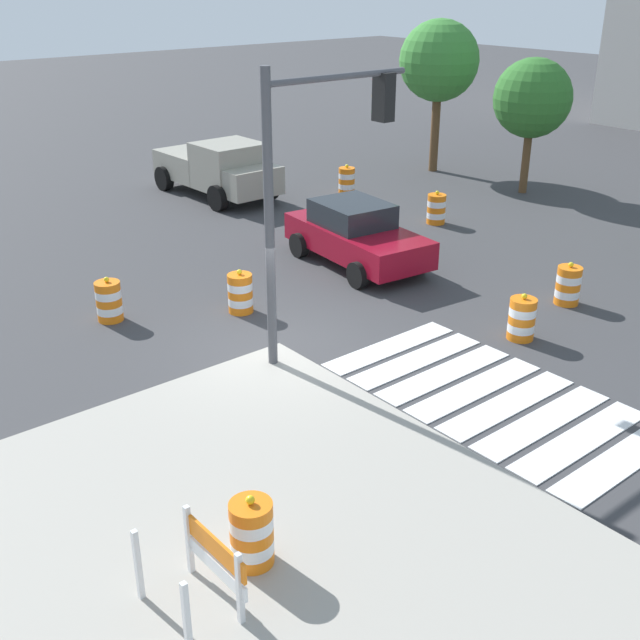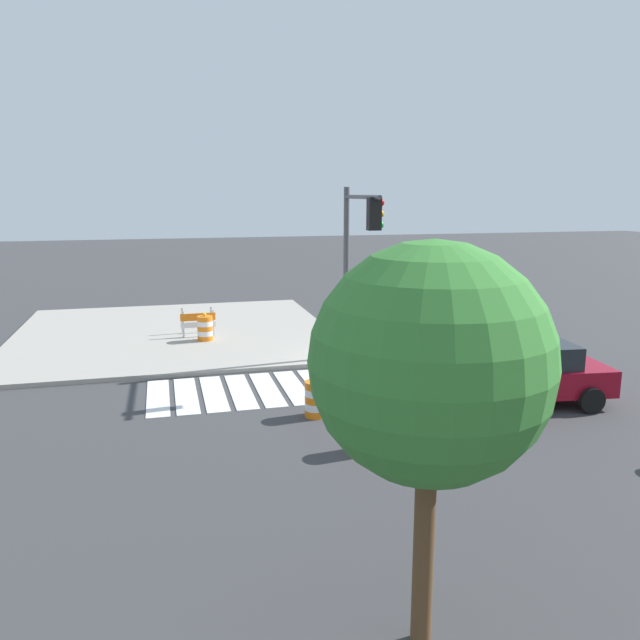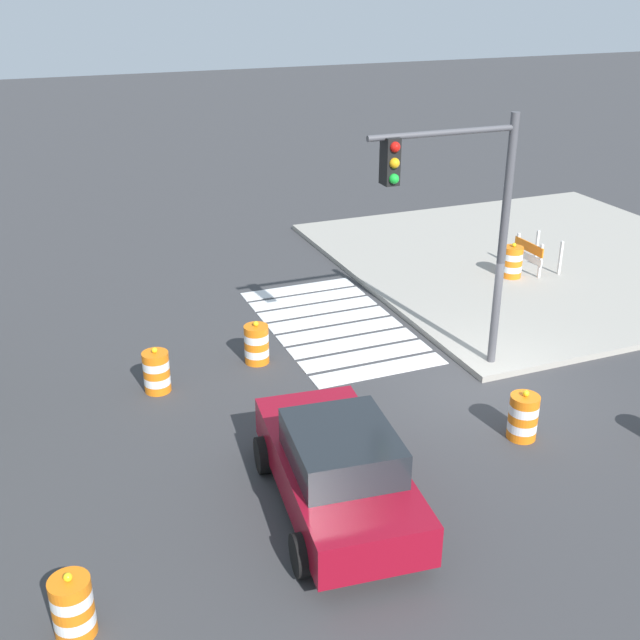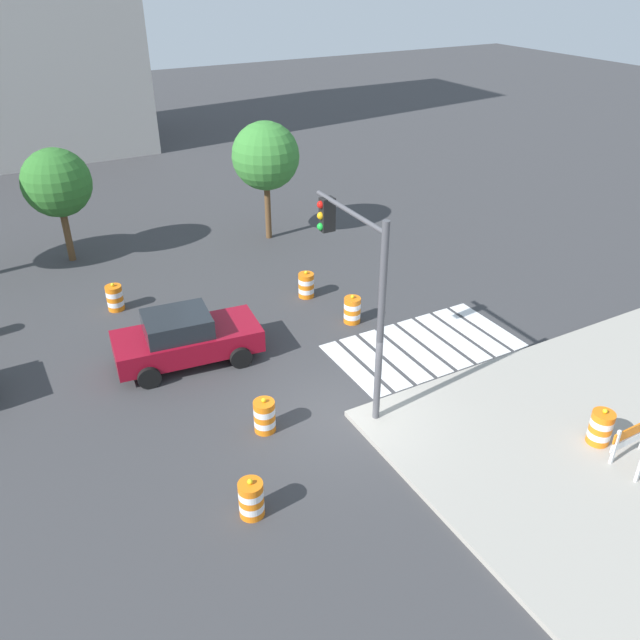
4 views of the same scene
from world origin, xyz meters
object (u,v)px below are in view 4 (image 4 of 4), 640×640
object	(u,v)px
traffic_barrel_far_curb	(352,310)
traffic_barrel_median_far	(251,499)
traffic_barrel_on_sidewalk	(601,427)
traffic_barrel_near_corner	(265,416)
traffic_barrel_median_near	(115,298)
traffic_light_pole	(357,272)
construction_barricade	(636,441)
street_tree_streetside_mid	(57,183)
street_tree_streetside_near	(266,156)
traffic_barrel_lane_center	(306,285)
sports_car	(185,338)

from	to	relation	value
traffic_barrel_far_curb	traffic_barrel_median_far	bearing A→B (deg)	-135.69
traffic_barrel_on_sidewalk	traffic_barrel_near_corner	bearing A→B (deg)	146.79
traffic_barrel_median_near	traffic_light_pole	distance (m)	10.15
traffic_barrel_far_curb	construction_barricade	bearing A→B (deg)	-75.77
construction_barricade	street_tree_streetside_mid	world-z (taller)	street_tree_streetside_mid
traffic_light_pole	street_tree_streetside_near	world-z (taller)	traffic_light_pole
traffic_barrel_lane_center	street_tree_streetside_mid	size ratio (longest dim) A/B	0.23
traffic_barrel_median_far	traffic_light_pole	size ratio (longest dim) A/B	0.19
traffic_light_pole	street_tree_streetside_mid	distance (m)	14.41
traffic_barrel_near_corner	traffic_barrel_on_sidewalk	bearing A→B (deg)	-33.21
street_tree_streetside_near	traffic_barrel_on_sidewalk	bearing A→B (deg)	-84.91
traffic_barrel_near_corner	street_tree_streetside_near	xyz separation A→B (m)	(5.58, 11.79, 3.12)
traffic_barrel_median_near	street_tree_streetside_mid	size ratio (longest dim) A/B	0.23
traffic_barrel_on_sidewalk	construction_barricade	world-z (taller)	traffic_barrel_on_sidewalk
traffic_barrel_far_curb	traffic_barrel_on_sidewalk	distance (m)	8.61
traffic_light_pole	traffic_barrel_lane_center	bearing A→B (deg)	74.18
traffic_barrel_lane_center	traffic_barrel_near_corner	bearing A→B (deg)	-125.97
traffic_barrel_near_corner	traffic_barrel_median_far	size ratio (longest dim) A/B	1.00
traffic_barrel_median_near	traffic_barrel_on_sidewalk	world-z (taller)	traffic_barrel_on_sidewalk
traffic_barrel_far_curb	traffic_barrel_on_sidewalk	world-z (taller)	traffic_barrel_on_sidewalk
traffic_barrel_on_sidewalk	traffic_light_pole	distance (m)	7.16
traffic_barrel_far_curb	construction_barricade	size ratio (longest dim) A/B	0.78
traffic_barrel_lane_center	traffic_barrel_on_sidewalk	size ratio (longest dim) A/B	1.00
traffic_barrel_far_curb	construction_barricade	world-z (taller)	construction_barricade
traffic_barrel_near_corner	traffic_barrel_far_curb	bearing A→B (deg)	37.19
sports_car	street_tree_streetside_mid	xyz separation A→B (m)	(-1.69, 9.38, 2.38)
traffic_barrel_median_near	street_tree_streetside_near	bearing A→B (deg)	24.30
street_tree_streetside_mid	traffic_barrel_on_sidewalk	bearing A→B (deg)	-62.50
street_tree_streetside_near	traffic_light_pole	bearing A→B (deg)	-103.73
traffic_barrel_on_sidewalk	street_tree_streetside_near	distance (m)	16.73
traffic_barrel_median_near	traffic_barrel_on_sidewalk	bearing A→B (deg)	-55.82
sports_car	traffic_barrel_far_curb	xyz separation A→B (m)	(5.62, -0.40, -0.36)
traffic_barrel_lane_center	traffic_light_pole	bearing A→B (deg)	-105.82
construction_barricade	street_tree_streetside_near	world-z (taller)	street_tree_streetside_near
traffic_barrel_far_curb	street_tree_streetside_near	world-z (taller)	street_tree_streetside_near
traffic_barrel_median_near	construction_barricade	xyz separation A→B (m)	(9.07, -13.89, 0.27)
traffic_light_pole	traffic_barrel_far_curb	bearing A→B (deg)	59.12
sports_car	traffic_light_pole	world-z (taller)	traffic_light_pole
traffic_light_pole	street_tree_streetside_near	size ratio (longest dim) A/B	1.10
traffic_barrel_near_corner	traffic_light_pole	world-z (taller)	traffic_light_pole
sports_car	traffic_light_pole	xyz separation A→B (m)	(3.41, -4.08, 3.10)
sports_car	street_tree_streetside_near	size ratio (longest dim) A/B	0.90
traffic_barrel_near_corner	traffic_barrel_far_curb	size ratio (longest dim) A/B	1.00
construction_barricade	street_tree_streetside_near	size ratio (longest dim) A/B	0.26
traffic_barrel_lane_center	construction_barricade	size ratio (longest dim) A/B	0.78
traffic_barrel_on_sidewalk	street_tree_streetside_near	size ratio (longest dim) A/B	0.20
traffic_barrel_far_curb	traffic_barrel_on_sidewalk	bearing A→B (deg)	-75.72
traffic_barrel_median_near	traffic_barrel_lane_center	distance (m)	6.68
street_tree_streetside_mid	street_tree_streetside_near	bearing A→B (deg)	-12.16
traffic_barrel_median_near	street_tree_streetside_near	world-z (taller)	street_tree_streetside_near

